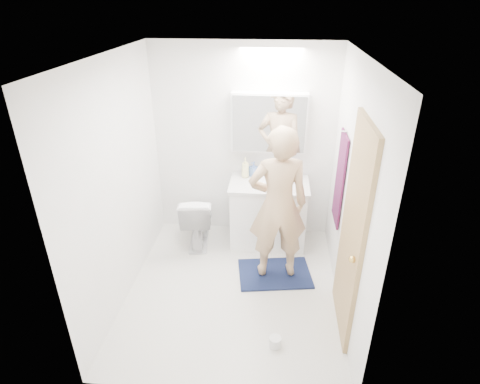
# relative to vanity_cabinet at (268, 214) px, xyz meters

# --- Properties ---
(floor) EXTENTS (2.50, 2.50, 0.00)m
(floor) POSITION_rel_vanity_cabinet_xyz_m (-0.33, -0.96, -0.39)
(floor) COLOR silver
(floor) RESTS_ON ground
(ceiling) EXTENTS (2.50, 2.50, 0.00)m
(ceiling) POSITION_rel_vanity_cabinet_xyz_m (-0.33, -0.96, 2.01)
(ceiling) COLOR white
(ceiling) RESTS_ON floor
(wall_back) EXTENTS (2.50, 0.00, 2.50)m
(wall_back) POSITION_rel_vanity_cabinet_xyz_m (-0.33, 0.29, 0.81)
(wall_back) COLOR white
(wall_back) RESTS_ON floor
(wall_front) EXTENTS (2.50, 0.00, 2.50)m
(wall_front) POSITION_rel_vanity_cabinet_xyz_m (-0.33, -2.21, 0.81)
(wall_front) COLOR white
(wall_front) RESTS_ON floor
(wall_left) EXTENTS (0.00, 2.50, 2.50)m
(wall_left) POSITION_rel_vanity_cabinet_xyz_m (-1.43, -0.96, 0.81)
(wall_left) COLOR white
(wall_left) RESTS_ON floor
(wall_right) EXTENTS (0.00, 2.50, 2.50)m
(wall_right) POSITION_rel_vanity_cabinet_xyz_m (0.77, -0.96, 0.81)
(wall_right) COLOR white
(wall_right) RESTS_ON floor
(vanity_cabinet) EXTENTS (0.90, 0.55, 0.78)m
(vanity_cabinet) POSITION_rel_vanity_cabinet_xyz_m (0.00, 0.00, 0.00)
(vanity_cabinet) COLOR white
(vanity_cabinet) RESTS_ON floor
(countertop) EXTENTS (0.95, 0.58, 0.04)m
(countertop) POSITION_rel_vanity_cabinet_xyz_m (0.00, -0.00, 0.41)
(countertop) COLOR silver
(countertop) RESTS_ON vanity_cabinet
(sink_basin) EXTENTS (0.36, 0.36, 0.03)m
(sink_basin) POSITION_rel_vanity_cabinet_xyz_m (0.00, 0.03, 0.45)
(sink_basin) COLOR white
(sink_basin) RESTS_ON countertop
(faucet) EXTENTS (0.02, 0.02, 0.16)m
(faucet) POSITION_rel_vanity_cabinet_xyz_m (0.00, 0.22, 0.51)
(faucet) COLOR silver
(faucet) RESTS_ON countertop
(medicine_cabinet) EXTENTS (0.88, 0.14, 0.70)m
(medicine_cabinet) POSITION_rel_vanity_cabinet_xyz_m (-0.03, 0.21, 1.11)
(medicine_cabinet) COLOR white
(medicine_cabinet) RESTS_ON wall_back
(mirror_panel) EXTENTS (0.84, 0.01, 0.66)m
(mirror_panel) POSITION_rel_vanity_cabinet_xyz_m (-0.03, 0.13, 1.11)
(mirror_panel) COLOR silver
(mirror_panel) RESTS_ON medicine_cabinet
(toilet) EXTENTS (0.46, 0.72, 0.69)m
(toilet) POSITION_rel_vanity_cabinet_xyz_m (-0.88, -0.11, -0.04)
(toilet) COLOR white
(toilet) RESTS_ON floor
(bath_rug) EXTENTS (0.88, 0.67, 0.02)m
(bath_rug) POSITION_rel_vanity_cabinet_xyz_m (0.11, -0.68, -0.38)
(bath_rug) COLOR #131A3D
(bath_rug) RESTS_ON floor
(person) EXTENTS (0.68, 0.50, 1.70)m
(person) POSITION_rel_vanity_cabinet_xyz_m (0.11, -0.68, 0.51)
(person) COLOR tan
(person) RESTS_ON bath_rug
(door) EXTENTS (0.04, 0.80, 2.00)m
(door) POSITION_rel_vanity_cabinet_xyz_m (0.75, -1.31, 0.61)
(door) COLOR #A58752
(door) RESTS_ON wall_right
(door_knob) EXTENTS (0.06, 0.06, 0.06)m
(door_knob) POSITION_rel_vanity_cabinet_xyz_m (0.71, -1.61, 0.56)
(door_knob) COLOR gold
(door_knob) RESTS_ON door
(towel) EXTENTS (0.02, 0.42, 1.00)m
(towel) POSITION_rel_vanity_cabinet_xyz_m (0.74, -0.41, 0.71)
(towel) COLOR #191239
(towel) RESTS_ON wall_right
(towel_hook) EXTENTS (0.07, 0.02, 0.02)m
(towel_hook) POSITION_rel_vanity_cabinet_xyz_m (0.73, -0.41, 1.23)
(towel_hook) COLOR silver
(towel_hook) RESTS_ON wall_right
(soap_bottle_a) EXTENTS (0.10, 0.10, 0.25)m
(soap_bottle_a) POSITION_rel_vanity_cabinet_xyz_m (-0.30, 0.15, 0.56)
(soap_bottle_a) COLOR #EAE697
(soap_bottle_a) RESTS_ON countertop
(soap_bottle_b) EXTENTS (0.12, 0.12, 0.19)m
(soap_bottle_b) POSITION_rel_vanity_cabinet_xyz_m (-0.20, 0.18, 0.52)
(soap_bottle_b) COLOR #587ABC
(soap_bottle_b) RESTS_ON countertop
(toothbrush_cup) EXTENTS (0.14, 0.14, 0.10)m
(toothbrush_cup) POSITION_rel_vanity_cabinet_xyz_m (0.25, 0.16, 0.48)
(toothbrush_cup) COLOR #424BC8
(toothbrush_cup) RESTS_ON countertop
(toilet_paper_roll) EXTENTS (0.11, 0.11, 0.10)m
(toilet_paper_roll) POSITION_rel_vanity_cabinet_xyz_m (0.13, -1.69, -0.34)
(toilet_paper_roll) COLOR white
(toilet_paper_roll) RESTS_ON floor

